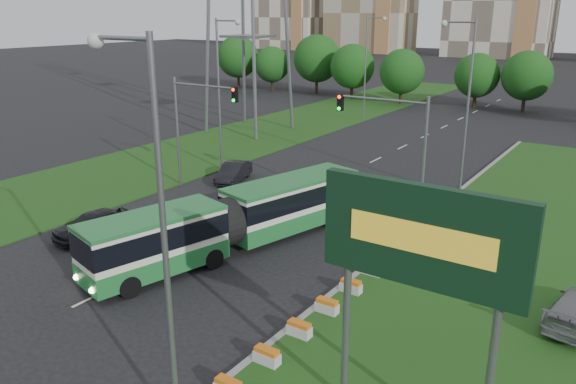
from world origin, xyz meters
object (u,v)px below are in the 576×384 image
Objects in this scene: traffic_mast_median at (398,140)px; articulated_bus at (233,219)px; billboard at (421,248)px; pedestrian at (90,264)px; traffic_mast_left at (193,117)px; shopping_trolley at (133,274)px; car_left_near at (94,224)px; car_left_far at (234,172)px.

articulated_bus is at bearing -126.58° from traffic_mast_median.
billboard reaches higher than pedestrian.
shopping_trolley is (7.61, -12.77, -5.04)m from traffic_mast_left.
traffic_mast_left is 0.47× the size of articulated_bus.
billboard is 12.62× the size of shopping_trolley.
car_left_near is 2.71× the size of pedestrian.
billboard is 22.26m from car_left_near.
articulated_bus is 7.64m from pedestrian.
shopping_trolley is at bearing -14.15° from car_left_near.
billboard is 1.71× the size of car_left_near.
pedestrian is (4.82, -16.84, 0.13)m from car_left_far.
shopping_trolley is at bearing -59.23° from traffic_mast_left.
car_left_near is at bearing -81.49° from traffic_mast_left.
traffic_mast_left is 11.36m from car_left_near.
car_left_far is (-0.44, 13.26, -0.06)m from car_left_near.
pedestrian reaches higher than car_left_near.
traffic_mast_left is 12.14m from articulated_bus.
traffic_mast_median is 15.19m from traffic_mast_left.
articulated_bus is 12.90m from car_left_far.
pedestrian is (-9.24, -14.88, -4.49)m from traffic_mast_median.
billboard is at bearing -33.55° from traffic_mast_left.
traffic_mast_median is at bearing 47.74° from car_left_near.
shopping_trolley is (1.69, 1.10, -0.55)m from pedestrian.
traffic_mast_median is 1.00× the size of traffic_mast_left.
car_left_far is at bearing 172.03° from traffic_mast_median.
shopping_trolley is (-15.02, 2.23, -5.85)m from billboard.
billboard is at bearing -64.97° from traffic_mast_median.
car_left_near is 13.27m from car_left_far.
traffic_mast_median is 1.80× the size of car_left_far.
car_left_near is (-13.62, -11.29, -4.55)m from traffic_mast_median.
billboard is at bearing 10.64° from shopping_trolley.
traffic_mast_left is 12.62× the size of shopping_trolley.
articulated_bus is 6.12m from shopping_trolley.
articulated_bus reaches higher than car_left_near.
car_left_near is at bearing -106.22° from car_left_far.
car_left_near is at bearing 167.41° from billboard.
traffic_mast_median reaches higher than pedestrian.
car_left_far is (-14.06, 1.97, -4.62)m from traffic_mast_median.
traffic_mast_left is at bearing 157.17° from articulated_bus.
billboard and traffic_mast_median have the same top height.
car_left_far is at bearing 140.14° from billboard.
articulated_bus is (-13.43, 7.98, -4.46)m from billboard.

